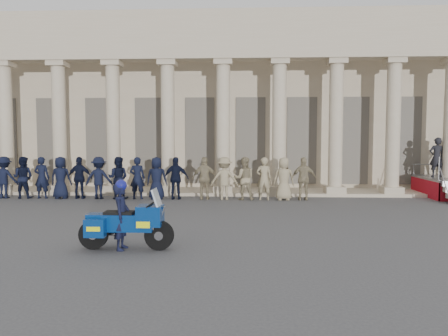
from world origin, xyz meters
TOP-DOWN VIEW (x-y plane):
  - ground at (0.00, 0.00)m, footprint 90.00×90.00m
  - building at (-0.00, 14.74)m, footprint 40.00×12.50m
  - officer_rank at (-3.11, 6.50)m, footprint 16.77×0.71m
  - motorcycle at (-0.54, -2.07)m, footprint 2.33×0.95m
  - rider at (-0.67, -2.07)m, footprint 0.39×0.59m

SIDE VIEW (x-z plane):
  - ground at x=0.00m, z-range 0.00..0.00m
  - motorcycle at x=-0.54m, z-range -0.10..1.40m
  - rider at x=-0.67m, z-range 0.00..1.71m
  - officer_rank at x=-3.11m, z-range 0.00..1.87m
  - building at x=0.00m, z-range 0.02..9.02m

